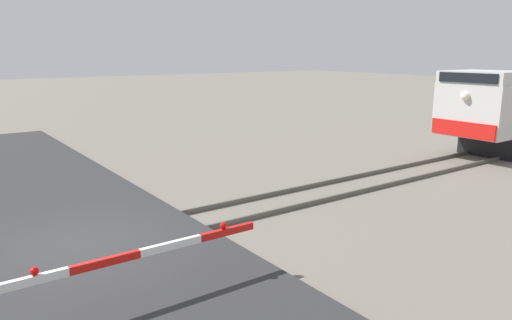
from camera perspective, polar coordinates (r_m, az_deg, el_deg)
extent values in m
plane|color=slate|center=(12.20, -20.06, -9.83)|extent=(160.00, 160.00, 0.00)
cube|color=#59544C|center=(12.83, -20.98, -8.44)|extent=(0.08, 80.00, 0.15)
cube|color=#59544C|center=(11.53, -19.10, -10.69)|extent=(0.08, 80.00, 0.15)
cube|color=#2D2D30|center=(12.18, -20.09, -9.49)|extent=(36.00, 5.91, 0.16)
cube|color=black|center=(24.68, 27.24, 1.98)|extent=(2.52, 3.20, 1.05)
cube|color=silver|center=(22.54, 25.54, 8.89)|extent=(2.90, 2.62, 0.49)
cube|color=black|center=(21.38, 23.76, 8.91)|extent=(2.52, 0.06, 0.39)
cube|color=red|center=(21.58, 23.25, 3.36)|extent=(2.82, 0.08, 0.64)
sphere|color=#F2EACC|center=(21.41, 23.55, 6.94)|extent=(0.36, 0.36, 0.36)
cube|color=white|center=(8.42, -25.40, -12.86)|extent=(0.10, 1.21, 0.14)
cube|color=red|center=(8.66, -17.40, -11.45)|extent=(0.10, 1.21, 0.14)
cube|color=white|center=(9.06, -10.05, -9.95)|extent=(0.10, 1.21, 0.14)
cube|color=red|center=(9.59, -3.47, -8.46)|extent=(0.10, 1.21, 0.14)
sphere|color=red|center=(8.38, -24.79, -11.88)|extent=(0.14, 0.14, 0.14)
sphere|color=red|center=(9.50, -3.89, -7.77)|extent=(0.14, 0.14, 0.14)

